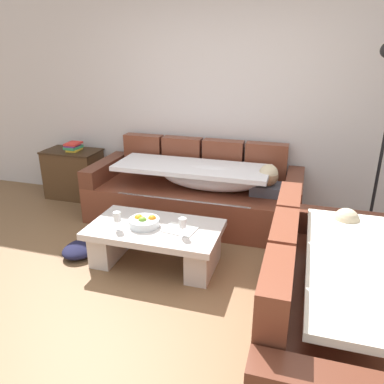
# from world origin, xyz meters

# --- Properties ---
(ground_plane) EXTENTS (14.00, 14.00, 0.00)m
(ground_plane) POSITION_xyz_m (0.00, 0.00, 0.00)
(ground_plane) COLOR brown
(back_wall) EXTENTS (9.00, 0.10, 2.70)m
(back_wall) POSITION_xyz_m (0.00, 2.15, 1.35)
(back_wall) COLOR beige
(back_wall) RESTS_ON ground_plane
(couch_along_wall) EXTENTS (2.39, 0.92, 0.88)m
(couch_along_wall) POSITION_xyz_m (-0.20, 1.62, 0.33)
(couch_along_wall) COLOR brown
(couch_along_wall) RESTS_ON ground_plane
(couch_near_window) EXTENTS (0.92, 1.99, 0.88)m
(couch_near_window) POSITION_xyz_m (1.22, -0.06, 0.34)
(couch_near_window) COLOR brown
(couch_near_window) RESTS_ON ground_plane
(coffee_table) EXTENTS (1.20, 0.68, 0.38)m
(coffee_table) POSITION_xyz_m (-0.31, 0.58, 0.24)
(coffee_table) COLOR beige
(coffee_table) RESTS_ON ground_plane
(fruit_bowl) EXTENTS (0.28, 0.28, 0.10)m
(fruit_bowl) POSITION_xyz_m (-0.40, 0.57, 0.42)
(fruit_bowl) COLOR silver
(fruit_bowl) RESTS_ON coffee_table
(wine_glass_near_left) EXTENTS (0.07, 0.07, 0.17)m
(wine_glass_near_left) POSITION_xyz_m (-0.60, 0.43, 0.50)
(wine_glass_near_left) COLOR silver
(wine_glass_near_left) RESTS_ON coffee_table
(wine_glass_near_right) EXTENTS (0.07, 0.07, 0.17)m
(wine_glass_near_right) POSITION_xyz_m (-0.01, 0.48, 0.50)
(wine_glass_near_right) COLOR silver
(wine_glass_near_right) RESTS_ON coffee_table
(open_magazine) EXTENTS (0.31, 0.25, 0.01)m
(open_magazine) POSITION_xyz_m (-0.07, 0.58, 0.39)
(open_magazine) COLOR white
(open_magazine) RESTS_ON coffee_table
(side_cabinet) EXTENTS (0.72, 0.44, 0.64)m
(side_cabinet) POSITION_xyz_m (-1.97, 1.85, 0.32)
(side_cabinet) COLOR #492F1B
(side_cabinet) RESTS_ON ground_plane
(book_stack_on_cabinet) EXTENTS (0.18, 0.23, 0.10)m
(book_stack_on_cabinet) POSITION_xyz_m (-1.94, 1.85, 0.69)
(book_stack_on_cabinet) COLOR gold
(book_stack_on_cabinet) RESTS_ON side_cabinet
(floor_lamp) EXTENTS (0.33, 0.31, 1.95)m
(floor_lamp) POSITION_xyz_m (1.61, 1.72, 1.12)
(floor_lamp) COLOR black
(floor_lamp) RESTS_ON ground_plane
(crumpled_garment) EXTENTS (0.39, 0.46, 0.12)m
(crumpled_garment) POSITION_xyz_m (-1.07, 0.51, 0.06)
(crumpled_garment) COLOR #191933
(crumpled_garment) RESTS_ON ground_plane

